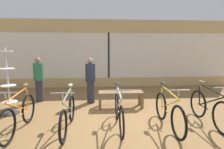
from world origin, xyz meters
TOP-DOWN VIEW (x-y plane):
  - ground_plane at (0.00, 0.00)m, footprint 24.00×24.00m
  - shop_back_wall at (0.00, 4.14)m, footprint 12.00×0.08m
  - bicycle_far_left at (-2.25, -0.39)m, footprint 0.46×1.80m
  - bicycle_left at (-1.17, -0.38)m, footprint 0.46×1.76m
  - bicycle_center at (0.01, -0.33)m, footprint 0.46×1.72m
  - bicycle_right at (1.18, -0.42)m, footprint 0.46×1.77m
  - bicycle_far_right at (2.25, -0.32)m, footprint 0.46×1.74m
  - accessory_rack at (-3.02, 0.76)m, footprint 0.48×0.48m
  - display_bench at (0.22, 1.11)m, footprint 1.40×0.44m
  - customer_near_rack at (-0.75, 1.63)m, footprint 0.47×0.47m
  - customer_by_window at (-2.58, 1.94)m, footprint 0.47×0.47m

SIDE VIEW (x-z plane):
  - ground_plane at x=0.00m, z-range 0.00..0.00m
  - bicycle_left at x=-1.17m, z-range -0.13..0.89m
  - bicycle_right at x=1.18m, z-range -0.13..0.92m
  - bicycle_center at x=0.01m, z-range -0.12..0.92m
  - bicycle_far_left at x=-2.25m, z-range -0.12..0.93m
  - bicycle_far_right at x=2.25m, z-range -0.12..0.93m
  - display_bench at x=0.22m, z-range 0.16..0.68m
  - accessory_rack at x=-3.02m, z-range -0.18..1.72m
  - customer_near_rack at x=-0.75m, z-range 0.03..1.59m
  - customer_by_window at x=-2.58m, z-range 0.03..1.60m
  - shop_back_wall at x=0.00m, z-range 0.04..3.24m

